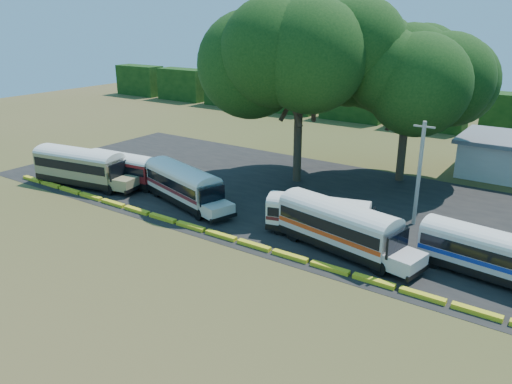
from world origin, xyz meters
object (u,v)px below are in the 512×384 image
Objects in this scene: tree_west at (300,47)px; bus_red at (124,167)px; bus_beige at (81,165)px; bus_white_red at (341,224)px; bus_cream_west at (184,183)px.

bus_red is at bearing -141.72° from tree_west.
bus_beige reaches higher than bus_red.
tree_west reaches higher than bus_red.
bus_white_red is at bearing -9.31° from bus_red.
bus_beige is 0.63× the size of tree_west.
bus_beige is 1.07× the size of bus_cream_west.
tree_west is at bearing 29.52° from bus_beige.
bus_white_red is (23.72, -1.54, 0.22)m from bus_red.
bus_cream_west is at bearing -0.36° from bus_beige.
bus_cream_west is at bearing -171.54° from bus_white_red.
bus_white_red is at bearing -6.83° from bus_beige.
bus_white_red is at bearing 13.73° from bus_cream_west.
bus_beige reaches higher than bus_white_red.
bus_red is 0.90× the size of bus_cream_west.
bus_red is 8.60m from bus_cream_west.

